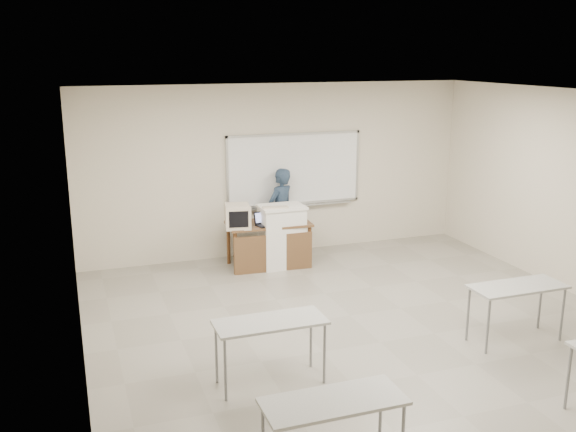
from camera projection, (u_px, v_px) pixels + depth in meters
name	position (u px, v px, depth m)	size (l,w,h in m)	color
floor	(380.00, 343.00, 7.99)	(7.00, 8.00, 0.01)	gray
whiteboard	(294.00, 170.00, 11.34)	(2.48, 0.10, 1.31)	white
student_desks	(444.00, 337.00, 6.59)	(4.40, 2.20, 0.73)	#AEAFAA
instructor_desk	(271.00, 237.00, 10.64)	(1.38, 0.69, 0.75)	brown
podium	(282.00, 236.00, 10.71)	(0.74, 0.54, 1.05)	white
crt_monitor	(238.00, 216.00, 10.38)	(0.41, 0.45, 0.38)	beige
laptop	(265.00, 222.00, 10.52)	(0.29, 0.27, 0.22)	black
mouse	(304.00, 222.00, 10.68)	(0.11, 0.07, 0.04)	#B1B5B8
keyboard	(275.00, 207.00, 10.42)	(0.42, 0.14, 0.02)	beige
presenter	(281.00, 212.00, 11.23)	(0.57, 0.38, 1.57)	black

